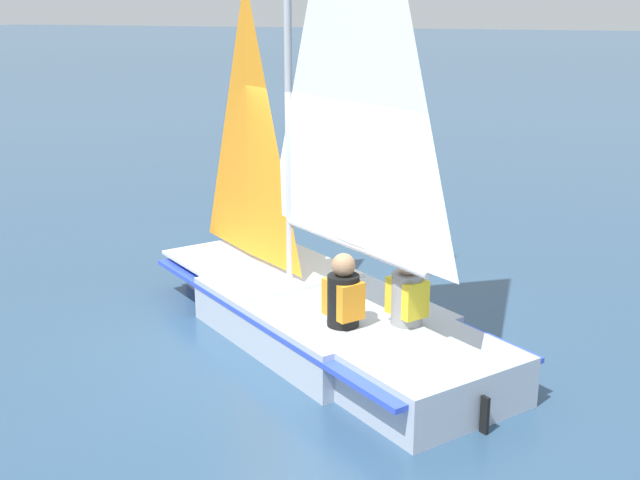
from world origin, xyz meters
The scene contains 4 objects.
ground_plane centered at (0.00, 0.00, 0.00)m, with size 260.00×260.00×0.00m, color #2D4C6B.
sailboat_main centered at (0.02, 0.03, 0.72)m, with size 3.77×4.70×5.68m.
sailor_helm centered at (0.63, 0.52, 0.62)m, with size 0.41×0.43×1.16m.
sailor_crew centered at (0.35, 1.05, 0.62)m, with size 0.41×0.43×1.16m.
Camera 1 is at (7.08, 3.20, 3.31)m, focal length 45.00 mm.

